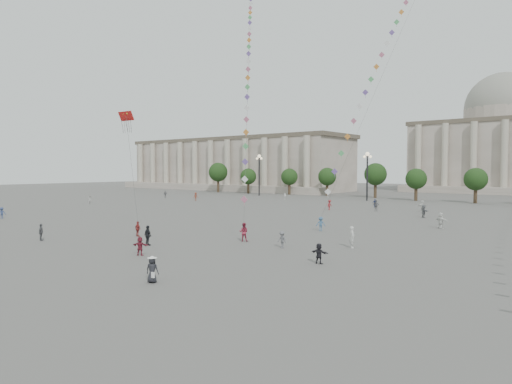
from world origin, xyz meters
The scene contains 30 objects.
ground centered at (0.00, 0.00, 0.00)m, with size 360.00×360.00×0.00m, color #54514F.
hall_west centered at (-75.00, 93.89, 8.43)m, with size 84.00×26.22×17.20m.
hall_central centered at (0.00, 129.22, 14.23)m, with size 48.30×34.30×35.50m.
tree_row centered at (0.00, 78.00, 5.39)m, with size 137.12×5.12×8.00m.
lamp_post_far_west centered at (-45.00, 70.00, 7.35)m, with size 2.00×0.90×10.65m.
lamp_post_mid_west centered at (-15.00, 70.00, 7.35)m, with size 2.00×0.90×10.65m.
person_crowd_0 centered at (-6.18, 54.32, 0.79)m, with size 0.93×0.39×1.59m, color navy.
person_crowd_1 centered at (-54.96, 27.71, 0.79)m, with size 0.77×0.60×1.58m, color silver.
person_crowd_2 centered at (-44.42, 46.77, 0.90)m, with size 1.17×0.67×1.80m, color brown.
person_crowd_3 centered at (10.74, 6.45, 0.77)m, with size 1.43×0.45×1.54m, color black.
person_crowd_4 centered at (3.11, 51.91, 0.96)m, with size 1.79×0.57×1.93m, color silver.
person_crowd_5 centered at (-39.73, 4.73, 0.82)m, with size 1.06×0.61×1.64m, color navy.
person_crowd_6 centered at (4.73, 10.14, 0.77)m, with size 0.99×0.57×1.53m, color slate.
person_crowd_7 centered at (11.73, 32.66, 0.95)m, with size 1.76×0.56×1.90m, color silver.
person_crowd_10 centered at (-31.46, 62.35, 0.75)m, with size 0.55×0.36×1.50m, color white.
person_crowd_12 centered at (6.21, 43.26, 0.94)m, with size 1.74×0.55×1.88m, color slate.
person_crowd_13 centered at (9.58, 14.16, 0.97)m, with size 0.71×0.46×1.94m, color silver.
person_crowd_16 centered at (-3.36, 48.46, 0.92)m, with size 1.08×0.45×1.84m, color slate.
person_crowd_17 centered at (-10.43, 45.52, 0.87)m, with size 1.13×0.65×1.74m, color maroon.
person_crowd_19 centered at (-57.54, 49.28, 0.82)m, with size 0.96×0.40×1.63m, color slate.
tourist_0 centered at (-11.03, 6.40, 0.79)m, with size 0.93×0.39×1.59m, color maroon.
tourist_1 centered at (-5.73, 3.56, 0.93)m, with size 1.09×0.45×1.86m, color black.
tourist_2 centered at (-2.36, 0.14, 0.77)m, with size 1.43×0.45×1.54m, color maroon.
tourist_3 centered at (-16.20, -1.24, 0.85)m, with size 0.99×0.41×1.69m, color #5D5E62.
kite_flyer_0 centered at (-0.37, 10.90, 0.91)m, with size 0.89×0.69×1.83m, color maroon.
kite_flyer_1 centered at (1.74, 21.96, 0.81)m, with size 1.05×0.60×1.63m, color #395D81.
hat_person centered at (5.55, -4.93, 0.86)m, with size 0.95×0.82×1.69m.
dragon_kite centered at (-15.89, 8.68, 12.29)m, with size 3.57×1.47×12.64m.
kite_train_west centered at (-15.45, 30.02, 24.87)m, with size 28.91×35.95×63.25m.
kite_train_mid centered at (3.59, 41.04, 28.85)m, with size 4.20×35.86×61.74m.
Camera 1 is at (28.09, -22.79, 7.13)m, focal length 32.00 mm.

